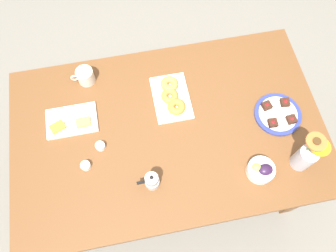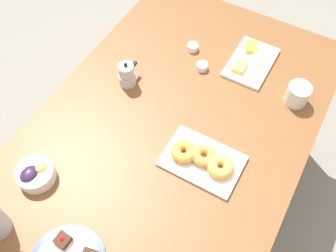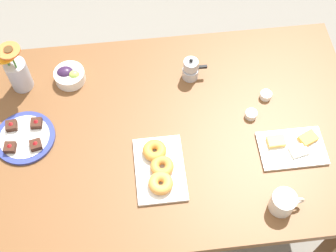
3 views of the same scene
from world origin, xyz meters
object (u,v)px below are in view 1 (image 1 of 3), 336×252
dining_table (168,135)px  moka_pot (152,181)px  dessert_plate (278,114)px  flower_vase (306,157)px  jam_cup_honey (100,146)px  croissant_platter (172,97)px  coffee_mug (85,76)px  jam_cup_berry (86,166)px  grape_bowl (261,170)px  cheese_platter (71,121)px

dining_table → moka_pot: moka_pot is taller
dessert_plate → flower_vase: (-0.02, 0.27, 0.08)m
moka_pot → jam_cup_honey: bearing=-46.4°
flower_vase → moka_pot: size_ratio=2.18×
croissant_platter → jam_cup_honey: 0.45m
coffee_mug → flower_vase: (-0.98, 0.67, 0.05)m
coffee_mug → dessert_plate: 1.04m
dining_table → croissant_platter: (-0.05, -0.17, 0.11)m
dining_table → jam_cup_honey: jam_cup_honey is taller
jam_cup_honey → flower_vase: flower_vase is taller
jam_cup_berry → dessert_plate: size_ratio=0.20×
grape_bowl → dessert_plate: (-0.18, -0.28, -0.02)m
jam_cup_honey → dessert_plate: size_ratio=0.20×
jam_cup_honey → cheese_platter: bearing=-51.6°
grape_bowl → jam_cup_berry: 0.84m
coffee_mug → croissant_platter: (-0.43, 0.20, -0.02)m
jam_cup_honey → moka_pot: (-0.22, 0.23, 0.03)m
moka_pot → coffee_mug: bearing=-68.3°
croissant_platter → dessert_plate: bearing=158.9°
flower_vase → dessert_plate: bearing=-86.0°
croissant_platter → flower_vase: flower_vase is taller
dessert_plate → coffee_mug: bearing=-22.8°
coffee_mug → dessert_plate: coffee_mug is taller
flower_vase → cheese_platter: bearing=-21.9°
cheese_platter → grape_bowl: bearing=153.2°
dining_table → cheese_platter: cheese_platter is taller
jam_cup_honey → croissant_platter: bearing=-153.3°
croissant_platter → jam_cup_berry: (0.48, 0.29, -0.01)m
dessert_plate → moka_pot: moka_pot is taller
dining_table → jam_cup_berry: size_ratio=33.33×
coffee_mug → cheese_platter: (0.10, 0.24, -0.03)m
jam_cup_berry → moka_pot: 0.34m
dining_table → dessert_plate: (-0.58, 0.03, 0.10)m
grape_bowl → croissant_platter: 0.59m
jam_cup_honey → jam_cup_berry: (0.08, 0.09, 0.00)m
coffee_mug → dessert_plate: bearing=157.2°
coffee_mug → croissant_platter: 0.48m
jam_cup_berry → flower_vase: (-1.03, 0.18, 0.08)m
croissant_platter → moka_pot: (0.18, 0.43, 0.03)m
coffee_mug → croissant_platter: coffee_mug is taller
dining_table → moka_pot: bearing=64.0°
cheese_platter → coffee_mug: bearing=-113.2°
dining_table → jam_cup_honey: 0.36m
dessert_plate → flower_vase: 0.28m
dessert_plate → moka_pot: 0.74m
coffee_mug → grape_bowl: 1.03m
cheese_platter → flower_vase: size_ratio=1.00×
dining_table → jam_cup_berry: jam_cup_berry is taller
jam_cup_honey → moka_pot: size_ratio=0.40×
coffee_mug → cheese_platter: coffee_mug is taller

